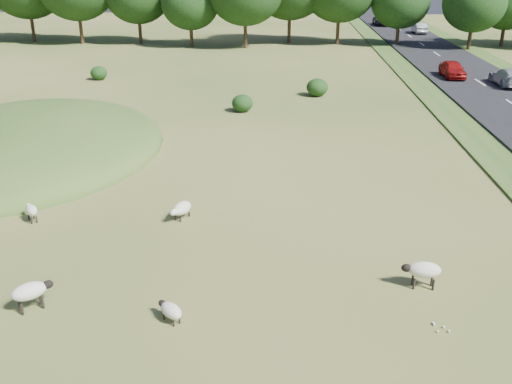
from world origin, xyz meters
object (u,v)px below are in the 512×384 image
sheep_2 (181,209)px  car_4 (419,28)px  sheep_4 (31,210)px  sheep_5 (30,291)px  car_0 (382,21)px  car_1 (453,69)px  car_2 (508,77)px  sheep_1 (171,310)px  sheep_0 (423,270)px

sheep_2 → car_4: (23.03, 63.72, 0.51)m
sheep_2 → sheep_4: size_ratio=1.34×
sheep_5 → car_0: (22.73, 80.89, 0.34)m
car_1 → car_0: bearing=90.0°
car_0 → car_1: (0.00, -42.99, -0.01)m
sheep_5 → car_1: (22.73, 37.90, 0.33)m
car_2 → car_0: bearing=-85.3°
car_0 → car_1: bearing=-90.0°
sheep_1 → car_2: (22.05, 34.99, 0.58)m
sheep_0 → car_1: car_1 is taller
sheep_1 → sheep_4: bearing=0.4°
car_4 → sheep_4: bearing=65.5°
sheep_5 → sheep_0: bearing=-29.8°
car_0 → sheep_4: bearing=-108.9°
car_1 → sheep_5: bearing=-121.0°
sheep_0 → sheep_2: size_ratio=0.99×
car_0 → sheep_2: bearing=-104.6°
car_1 → sheep_2: bearing=-121.9°
sheep_2 → sheep_4: bearing=-58.3°
sheep_4 → car_4: car_4 is taller
sheep_2 → sheep_4: 6.27m
sheep_4 → car_1: (25.47, 31.52, 0.48)m
sheep_0 → car_1: size_ratio=0.31×
car_2 → car_4: 36.07m
sheep_0 → sheep_4: size_ratio=1.33×
sheep_5 → car_2: car_2 is taller
sheep_1 → car_1: (18.25, 38.27, 0.60)m
sheep_4 → car_4: (29.27, 64.31, 0.47)m
sheep_1 → car_1: 42.41m
sheep_2 → car_0: (19.23, 73.92, 0.53)m
sheep_0 → car_4: bearing=-99.1°
sheep_0 → sheep_5: bearing=11.5°
car_1 → car_4: 33.01m
sheep_1 → sheep_2: bearing=-38.9°
sheep_0 → car_0: (10.19, 78.88, 0.33)m
sheep_0 → sheep_2: 10.31m
sheep_2 → car_2: size_ratio=0.27×
sheep_1 → sheep_2: (-0.98, 7.34, 0.09)m
sheep_4 → car_1: size_ratio=0.23×
car_1 → car_4: bearing=83.4°
sheep_0 → sheep_5: size_ratio=1.04×
sheep_4 → sheep_5: (2.75, -6.38, 0.15)m
sheep_1 → car_0: (18.25, 81.27, 0.62)m
car_1 → car_2: (3.80, -3.28, -0.02)m
sheep_1 → car_4: size_ratio=0.22×
sheep_2 → sheep_5: (-3.50, -6.97, 0.19)m
sheep_2 → sheep_1: bearing=33.9°
car_0 → sheep_1: bearing=-102.7°
car_2 → car_4: bearing=-90.0°
sheep_5 → car_2: size_ratio=0.26×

